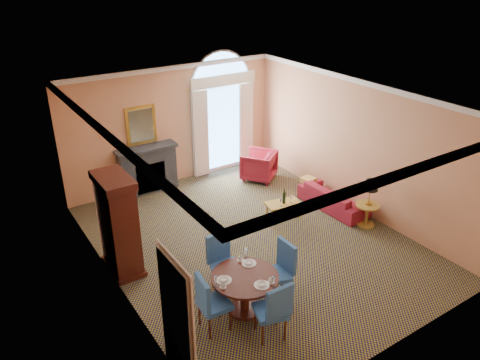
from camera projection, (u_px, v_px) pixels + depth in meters
ground at (252, 241)px, 10.30m from camera, size 7.50×7.50×0.00m
room_envelope at (235, 125)px, 9.70m from camera, size 6.04×7.52×3.45m
armoire at (119, 226)px, 8.99m from camera, size 0.58×1.04×2.04m
dining_table at (245, 285)px, 8.06m from camera, size 1.17×1.17×0.94m
dining_chair_north at (221, 258)px, 8.64m from camera, size 0.63×0.63×1.10m
dining_chair_south at (275, 308)px, 7.41m from camera, size 0.61×0.61×1.10m
dining_chair_east at (281, 266)px, 8.41m from camera, size 0.63×0.63×1.10m
dining_chair_west at (209, 300)px, 7.58m from camera, size 0.55×0.53×1.10m
sofa at (334, 198)px, 11.56m from camera, size 0.80×1.89×0.54m
armchair at (259, 165)px, 13.05m from camera, size 1.22×1.22×0.80m
coffee_table at (283, 204)px, 11.03m from camera, size 0.90×0.61×0.79m
side_table at (369, 197)px, 10.60m from camera, size 0.55×0.55×1.14m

